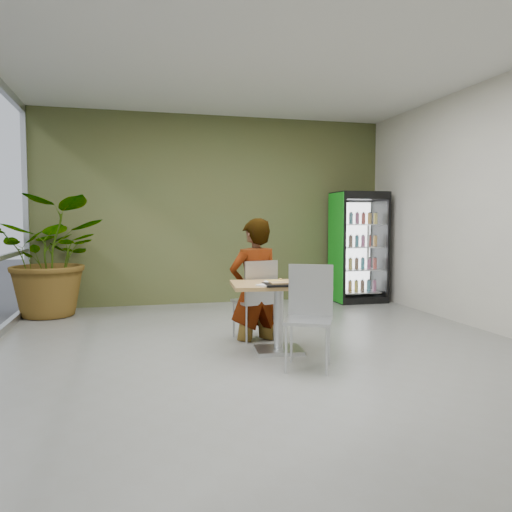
% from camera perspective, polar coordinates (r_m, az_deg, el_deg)
% --- Properties ---
extents(ground, '(7.00, 7.00, 0.00)m').
position_cam_1_polar(ground, '(5.37, 1.75, -11.21)').
color(ground, gray).
rests_on(ground, ground).
extents(room_envelope, '(6.00, 7.00, 3.20)m').
position_cam_1_polar(room_envelope, '(5.19, 1.79, 6.11)').
color(room_envelope, beige).
rests_on(room_envelope, ground).
extents(dining_table, '(1.07, 0.80, 0.75)m').
position_cam_1_polar(dining_table, '(5.37, 2.62, -5.36)').
color(dining_table, '#A27645').
rests_on(dining_table, ground).
extents(chair_far, '(0.51, 0.51, 0.95)m').
position_cam_1_polar(chair_far, '(5.89, 0.15, -4.32)').
color(chair_far, '#B4B7B9').
rests_on(chair_far, ground).
extents(chair_near, '(0.58, 0.59, 0.99)m').
position_cam_1_polar(chair_near, '(4.88, 6.14, -5.85)').
color(chair_near, '#B4B7B9').
rests_on(chair_near, ground).
extents(seated_woman, '(0.72, 0.55, 1.74)m').
position_cam_1_polar(seated_woman, '(5.92, -0.17, -4.13)').
color(seated_woman, black).
rests_on(seated_woman, ground).
extents(pizza_plate, '(0.33, 0.28, 0.03)m').
position_cam_1_polar(pizza_plate, '(5.39, 2.13, -2.85)').
color(pizza_plate, white).
rests_on(pizza_plate, dining_table).
extents(soda_cup, '(0.10, 0.10, 0.18)m').
position_cam_1_polar(soda_cup, '(5.37, 5.12, -2.14)').
color(soda_cup, white).
rests_on(soda_cup, dining_table).
extents(napkin_stack, '(0.19, 0.19, 0.02)m').
position_cam_1_polar(napkin_stack, '(5.08, 1.05, -3.36)').
color(napkin_stack, white).
rests_on(napkin_stack, dining_table).
extents(cafeteria_tray, '(0.41, 0.31, 0.02)m').
position_cam_1_polar(cafeteria_tray, '(5.12, 3.11, -3.27)').
color(cafeteria_tray, black).
rests_on(cafeteria_tray, dining_table).
extents(beverage_fridge, '(0.88, 0.68, 1.91)m').
position_cam_1_polar(beverage_fridge, '(8.89, 11.63, 1.00)').
color(beverage_fridge, black).
rests_on(beverage_fridge, ground).
extents(potted_plant, '(1.85, 1.68, 1.78)m').
position_cam_1_polar(potted_plant, '(7.97, -22.20, -0.02)').
color(potted_plant, '#2A6729').
rests_on(potted_plant, ground).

